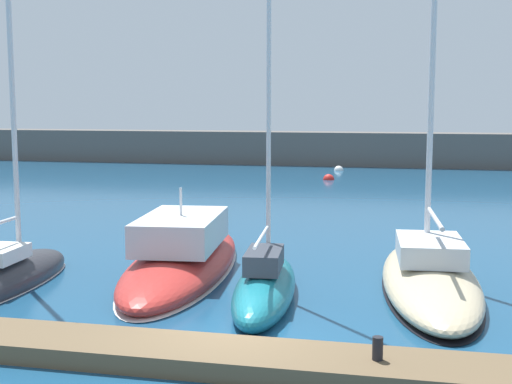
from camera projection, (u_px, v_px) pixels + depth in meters
ground_plane at (233, 345)px, 14.87m from camera, size 120.00×120.00×0.00m
dock_pier at (216, 357)px, 13.60m from camera, size 22.98×1.65×0.39m
breakwater_seawall at (365, 149)px, 57.63m from camera, size 108.00×2.99×2.76m
sailboat_charcoal_nearest at (8, 275)px, 19.55m from camera, size 1.98×6.26×13.28m
motorboat_red_second at (183, 257)px, 21.28m from camera, size 3.88×10.52×2.96m
sailboat_teal_third at (265, 285)px, 18.09m from camera, size 2.09×6.34×11.95m
sailboat_sand_fourth at (430, 273)px, 19.23m from camera, size 3.21×9.48×19.27m
mooring_buoy_red at (329, 180)px, 47.08m from camera, size 0.77×0.77×0.77m
mooring_buoy_white at (339, 170)px, 53.63m from camera, size 0.73×0.73×0.73m
dock_bollard at (378, 348)px, 12.88m from camera, size 0.20×0.20×0.44m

